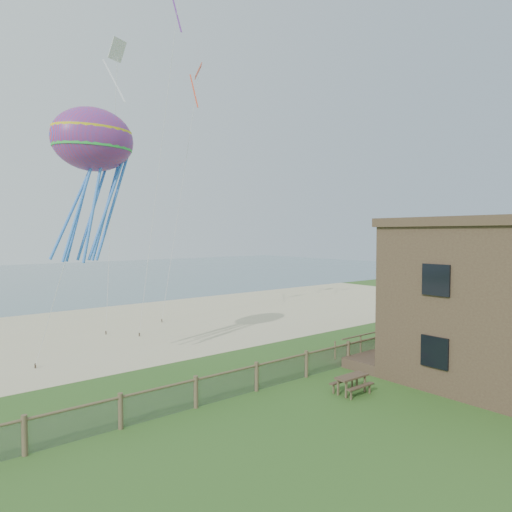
# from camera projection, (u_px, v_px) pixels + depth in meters

# --- Properties ---
(ground) EXTENTS (160.00, 160.00, 0.00)m
(ground) POSITION_uv_depth(u_px,v_px,m) (373.00, 441.00, 14.74)
(ground) COLOR #2F5C1F
(ground) RESTS_ON ground
(sand_beach) EXTENTS (72.00, 20.00, 0.02)m
(sand_beach) POSITION_uv_depth(u_px,v_px,m) (112.00, 330.00, 31.82)
(sand_beach) COLOR #C9BC91
(sand_beach) RESTS_ON ground
(chainlink_fence) EXTENTS (36.20, 0.20, 1.25)m
(chainlink_fence) POSITION_uv_depth(u_px,v_px,m) (256.00, 378.00, 19.37)
(chainlink_fence) COLOR #4C3C2A
(chainlink_fence) RESTS_ON ground
(motel_deck) EXTENTS (15.00, 2.00, 0.50)m
(motel_deck) POSITION_uv_depth(u_px,v_px,m) (439.00, 343.00, 26.78)
(motel_deck) COLOR brown
(motel_deck) RESTS_ON ground
(picnic_table) EXTENTS (1.54, 1.17, 0.65)m
(picnic_table) POSITION_uv_depth(u_px,v_px,m) (352.00, 386.00, 19.09)
(picnic_table) COLOR brown
(picnic_table) RESTS_ON ground
(octopus_kite) EXTENTS (4.18, 3.39, 7.56)m
(octopus_kite) POSITION_uv_depth(u_px,v_px,m) (94.00, 182.00, 21.13)
(octopus_kite) COLOR red
(kite_white) EXTENTS (1.89, 2.31, 3.22)m
(kite_white) POSITION_uv_depth(u_px,v_px,m) (118.00, 68.00, 26.00)
(kite_white) COLOR white
(kite_red) EXTENTS (1.98, 1.70, 2.56)m
(kite_red) POSITION_uv_depth(u_px,v_px,m) (198.00, 82.00, 31.10)
(kite_red) COLOR #EA4829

